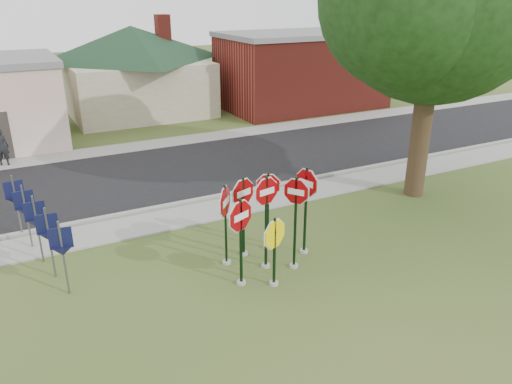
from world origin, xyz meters
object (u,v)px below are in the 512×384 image
stop_sign_yellow (274,245)px  stop_sign_left (241,230)px  stop_sign_center (266,209)px  pedestrian (1,147)px

stop_sign_yellow → stop_sign_left: 0.93m
stop_sign_center → pedestrian: size_ratio=1.69×
stop_sign_left → stop_sign_yellow: bearing=-29.9°
stop_sign_center → stop_sign_yellow: (-0.24, -0.89, -0.57)m
stop_sign_yellow → stop_sign_left: size_ratio=0.80×
pedestrian → stop_sign_center: bearing=127.6°
stop_sign_left → pedestrian: stop_sign_left is taller
stop_sign_left → pedestrian: size_ratio=1.53×
stop_sign_yellow → pedestrian: size_ratio=1.22×
stop_sign_left → pedestrian: bearing=110.7°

